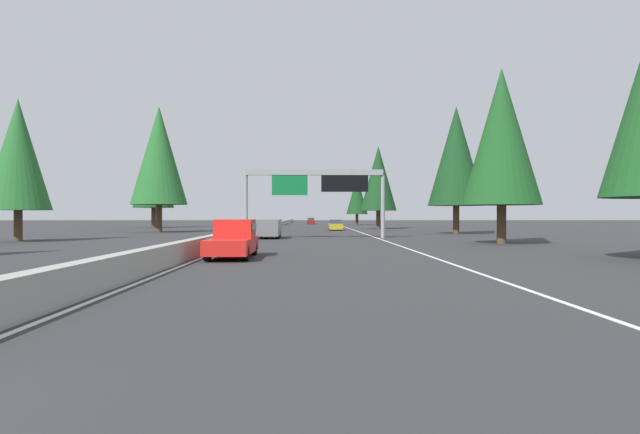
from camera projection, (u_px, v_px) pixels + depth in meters
name	position (u px, v px, depth m)	size (l,w,h in m)	color
ground_plane	(264.00, 233.00, 64.86)	(320.00, 320.00, 0.00)	#2D2D30
median_barrier	(273.00, 226.00, 84.85)	(180.00, 0.56, 0.90)	#9E9B93
shoulder_stripe_right	(354.00, 230.00, 75.06)	(160.00, 0.16, 0.01)	silver
shoulder_stripe_median	(272.00, 230.00, 74.87)	(160.00, 0.16, 0.01)	silver
sign_gantry_overhead	(316.00, 184.00, 49.06)	(0.50, 12.68, 6.17)	gray
pickup_mid_right	(233.00, 239.00, 26.92)	(5.60, 2.00, 1.86)	red
minivan_distant_a	(269.00, 228.00, 48.99)	(5.00, 1.95, 1.69)	slate
sedan_far_center	(335.00, 225.00, 74.77)	(4.40, 1.80, 1.47)	#AD931E
sedan_mid_center	(311.00, 221.00, 126.54)	(4.40, 1.80, 1.47)	maroon
conifer_right_near	(502.00, 137.00, 39.80)	(5.64, 5.64, 12.82)	#4C3823
conifer_right_mid	(456.00, 156.00, 61.11)	(6.28, 6.28, 14.26)	#4C3823
conifer_right_far	(378.00, 179.00, 83.37)	(5.55, 5.55, 12.61)	#4C3823
conifer_right_distant	(357.00, 195.00, 116.74)	(4.57, 4.57, 10.38)	#4C3823
conifer_left_near	(18.00, 155.00, 42.99)	(4.96, 4.96, 11.26)	#4C3823
conifer_left_mid	(159.00, 155.00, 66.12)	(6.73, 6.73, 15.30)	#4C3823
conifer_left_far	(154.00, 172.00, 91.11)	(6.66, 6.66, 15.14)	#4C3823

